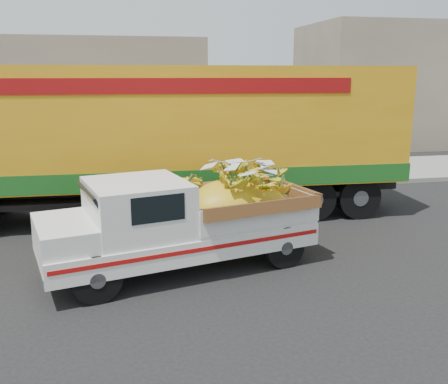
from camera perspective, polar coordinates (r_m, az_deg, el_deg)
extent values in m
plane|color=black|center=(10.00, 3.71, -7.86)|extent=(100.00, 100.00, 0.00)
cube|color=gray|center=(15.60, -2.16, 0.26)|extent=(60.00, 0.25, 0.15)
cube|color=gray|center=(17.62, -3.31, 1.76)|extent=(60.00, 4.00, 0.14)
cube|color=gray|center=(29.13, 23.24, 11.14)|extent=(14.00, 6.00, 6.00)
cylinder|color=black|center=(8.40, -14.37, -9.56)|extent=(0.85, 0.42, 0.82)
cylinder|color=black|center=(9.85, -16.19, -6.22)|extent=(0.85, 0.42, 0.82)
cylinder|color=black|center=(9.63, 6.84, -6.21)|extent=(0.85, 0.42, 0.82)
cylinder|color=black|center=(10.91, 2.45, -3.74)|extent=(0.85, 0.42, 0.82)
cube|color=silver|center=(9.46, -5.13, -5.31)|extent=(5.33, 2.96, 0.42)
cube|color=#A50F0C|center=(8.64, -3.00, -6.66)|extent=(4.80, 1.18, 0.08)
cube|color=silver|center=(9.01, -20.19, -7.87)|extent=(0.53, 1.76, 0.15)
cube|color=silver|center=(8.88, -17.81, -4.47)|extent=(1.29, 1.88, 0.39)
cube|color=silver|center=(9.04, -9.85, -1.78)|extent=(2.03, 2.09, 0.97)
cube|color=black|center=(8.20, -7.50, -1.94)|extent=(0.89, 0.23, 0.45)
cube|color=silver|center=(9.82, 1.86, -1.62)|extent=(2.83, 2.35, 0.55)
ellipsoid|color=orange|center=(9.80, 1.30, -2.33)|extent=(2.51, 1.94, 1.37)
cylinder|color=black|center=(13.16, 15.10, -0.57)|extent=(1.11, 0.36, 1.10)
cylinder|color=black|center=(14.95, 11.92, 1.26)|extent=(1.11, 0.36, 1.10)
cylinder|color=black|center=(12.71, 10.19, -0.80)|extent=(1.11, 0.36, 1.10)
cylinder|color=black|center=(14.55, 7.52, 1.10)|extent=(1.11, 0.36, 1.10)
cube|color=black|center=(12.90, -6.11, 0.60)|extent=(12.03, 1.41, 0.36)
cube|color=orange|center=(12.64, -6.29, 7.69)|extent=(11.84, 2.90, 2.84)
cube|color=#185719|center=(12.81, -6.16, 2.48)|extent=(11.90, 2.92, 0.45)
cube|color=maroon|center=(11.33, -5.99, 11.96)|extent=(8.40, 0.31, 0.35)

